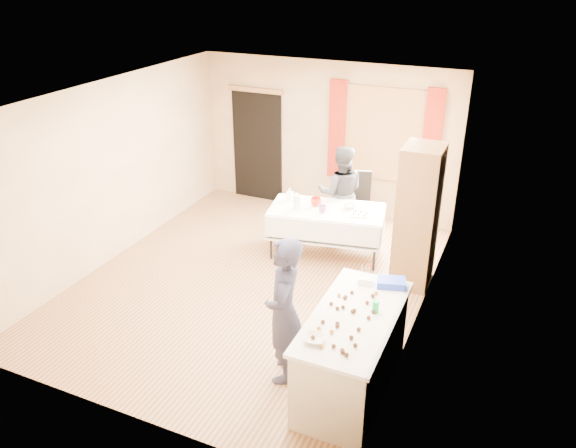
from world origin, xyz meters
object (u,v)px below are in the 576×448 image
at_px(counter, 352,352).
at_px(party_table, 326,227).
at_px(cabinet, 417,217).
at_px(chair, 357,213).
at_px(girl, 284,311).
at_px(woman, 341,193).

bearing_deg(counter, party_table, 115.64).
height_order(cabinet, counter, cabinet).
bearing_deg(chair, cabinet, -64.01).
xyz_separation_m(cabinet, chair, (-1.20, 1.29, -0.69)).
relative_size(cabinet, girl, 1.20).
bearing_deg(chair, woman, -133.22).
height_order(chair, woman, woman).
bearing_deg(girl, party_table, 173.90).
distance_m(counter, woman, 3.55).
xyz_separation_m(cabinet, girl, (-0.82, -2.47, -0.17)).
relative_size(chair, woman, 0.64).
relative_size(party_table, chair, 1.87).
bearing_deg(cabinet, girl, -108.48).
bearing_deg(party_table, woman, 80.09).
bearing_deg(woman, party_table, 70.50).
height_order(party_table, chair, chair).
distance_m(party_table, girl, 2.82).
xyz_separation_m(counter, chair, (-1.10, 3.67, -0.16)).
distance_m(chair, girl, 3.82).
xyz_separation_m(cabinet, woman, (-1.38, 0.93, -0.23)).
xyz_separation_m(counter, woman, (-1.28, 3.30, 0.30)).
xyz_separation_m(party_table, chair, (0.17, 1.02, -0.16)).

